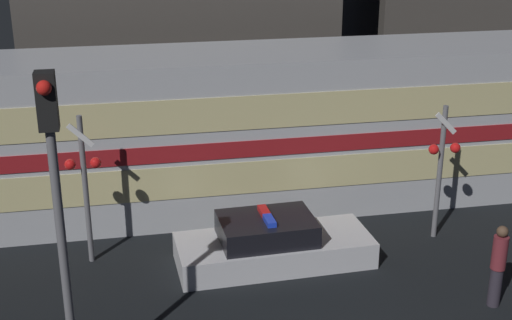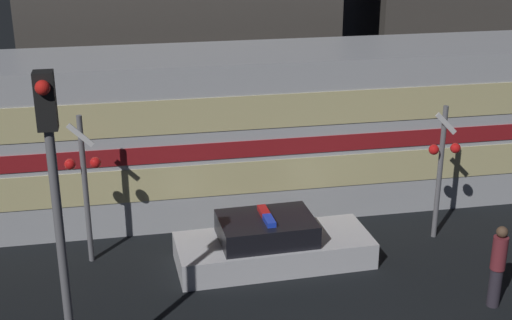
{
  "view_description": "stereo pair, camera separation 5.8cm",
  "coord_description": "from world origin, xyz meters",
  "px_view_note": "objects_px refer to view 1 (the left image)",
  "views": [
    {
      "loc": [
        -3.86,
        -9.14,
        8.11
      ],
      "look_at": [
        -0.65,
        7.03,
        1.92
      ],
      "focal_mm": 50.0,
      "sensor_mm": 36.0,
      "label": 1
    },
    {
      "loc": [
        -3.8,
        -9.15,
        8.11
      ],
      "look_at": [
        -0.65,
        7.03,
        1.92
      ],
      "focal_mm": 50.0,
      "sensor_mm": 36.0,
      "label": 2
    }
  ],
  "objects_px": {
    "crossing_signal_near": "(441,163)",
    "traffic_light_corner": "(57,194)",
    "train": "(240,130)",
    "pedestrian": "(498,265)",
    "police_car": "(272,245)"
  },
  "relations": [
    {
      "from": "crossing_signal_near",
      "to": "traffic_light_corner",
      "type": "height_order",
      "value": "traffic_light_corner"
    },
    {
      "from": "train",
      "to": "traffic_light_corner",
      "type": "distance_m",
      "value": 8.51
    },
    {
      "from": "pedestrian",
      "to": "crossing_signal_near",
      "type": "distance_m",
      "value": 3.36
    },
    {
      "from": "traffic_light_corner",
      "to": "crossing_signal_near",
      "type": "bearing_deg",
      "value": 26.21
    },
    {
      "from": "police_car",
      "to": "pedestrian",
      "type": "xyz_separation_m",
      "value": [
        4.16,
        -2.69,
        0.47
      ]
    },
    {
      "from": "train",
      "to": "pedestrian",
      "type": "distance_m",
      "value": 7.61
    },
    {
      "from": "police_car",
      "to": "crossing_signal_near",
      "type": "xyz_separation_m",
      "value": [
        4.29,
        0.49,
        1.52
      ]
    },
    {
      "from": "train",
      "to": "crossing_signal_near",
      "type": "xyz_separation_m",
      "value": [
        4.41,
        -3.0,
        -0.15
      ]
    },
    {
      "from": "police_car",
      "to": "traffic_light_corner",
      "type": "bearing_deg",
      "value": -141.15
    },
    {
      "from": "crossing_signal_near",
      "to": "pedestrian",
      "type": "bearing_deg",
      "value": -92.42
    },
    {
      "from": "traffic_light_corner",
      "to": "police_car",
      "type": "bearing_deg",
      "value": 40.95
    },
    {
      "from": "police_car",
      "to": "train",
      "type": "bearing_deg",
      "value": 89.76
    },
    {
      "from": "train",
      "to": "pedestrian",
      "type": "bearing_deg",
      "value": -55.37
    },
    {
      "from": "police_car",
      "to": "crossing_signal_near",
      "type": "relative_size",
      "value": 1.34
    },
    {
      "from": "pedestrian",
      "to": "police_car",
      "type": "bearing_deg",
      "value": 147.07
    }
  ]
}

